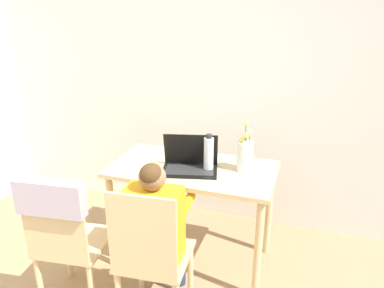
{
  "coord_description": "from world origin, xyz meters",
  "views": [
    {
      "loc": [
        0.61,
        -0.74,
        1.82
      ],
      "look_at": [
        -0.13,
        1.48,
        0.93
      ],
      "focal_mm": 35.0,
      "sensor_mm": 36.0,
      "label": 1
    }
  ],
  "objects": [
    {
      "name": "water_bottle",
      "position": [
        -0.02,
        1.49,
        0.87
      ],
      "size": [
        0.07,
        0.07,
        0.26
      ],
      "color": "silver",
      "rests_on": "dining_table"
    },
    {
      "name": "chair_spare",
      "position": [
        -0.69,
        0.77,
        0.62
      ],
      "size": [
        0.45,
        0.48,
        0.93
      ],
      "rotation": [
        0.0,
        0.0,
        3.27
      ],
      "color": "#D6B784",
      "rests_on": "ground_plane"
    },
    {
      "name": "flower_vase",
      "position": [
        0.21,
        1.57,
        0.87
      ],
      "size": [
        0.11,
        0.11,
        0.35
      ],
      "color": "silver",
      "rests_on": "dining_table"
    },
    {
      "name": "chair_occupied",
      "position": [
        -0.17,
        0.85,
        0.47
      ],
      "size": [
        0.43,
        0.43,
        0.92
      ],
      "rotation": [
        0.0,
        0.0,
        3.23
      ],
      "color": "#D6B784",
      "rests_on": "ground_plane"
    },
    {
      "name": "person_seated",
      "position": [
        -0.18,
        0.98,
        0.62
      ],
      "size": [
        0.36,
        0.45,
        1.02
      ],
      "rotation": [
        0.0,
        0.0,
        3.23
      ],
      "color": "orange",
      "rests_on": "ground_plane"
    },
    {
      "name": "wall_back",
      "position": [
        0.0,
        2.23,
        1.25
      ],
      "size": [
        6.4,
        0.05,
        2.5
      ],
      "color": "white",
      "rests_on": "ground_plane"
    },
    {
      "name": "laptop",
      "position": [
        -0.14,
        1.47,
        0.81
      ],
      "size": [
        0.41,
        0.32,
        0.24
      ],
      "rotation": [
        0.0,
        0.0,
        0.24
      ],
      "color": "black",
      "rests_on": "dining_table"
    },
    {
      "name": "dining_table",
      "position": [
        -0.13,
        1.5,
        0.64
      ],
      "size": [
        1.13,
        0.61,
        0.75
      ],
      "color": "#D6B784",
      "rests_on": "ground_plane"
    }
  ]
}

